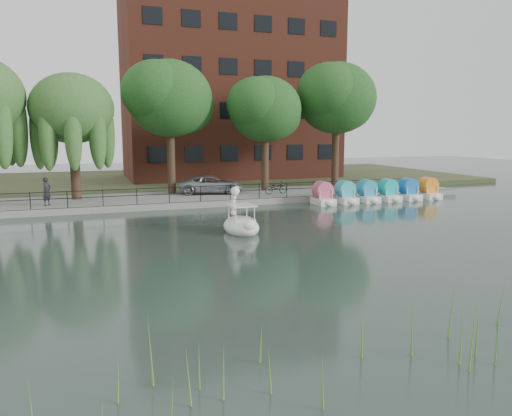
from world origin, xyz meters
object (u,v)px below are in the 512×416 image
pedestrian (47,189)px  bicycle (276,187)px  swan_boat (241,223)px  minivan (211,183)px

pedestrian → bicycle: bearing=-49.6°
bicycle → swan_boat: 11.75m
pedestrian → swan_boat: pedestrian is taller
bicycle → pedestrian: size_ratio=0.87×
minivan → bicycle: size_ratio=3.09×
bicycle → pedestrian: bearing=84.3°
swan_boat → minivan: bearing=79.9°
pedestrian → swan_boat: bearing=-98.0°
minivan → pedestrian: pedestrian is taller
minivan → swan_boat: size_ratio=1.99×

